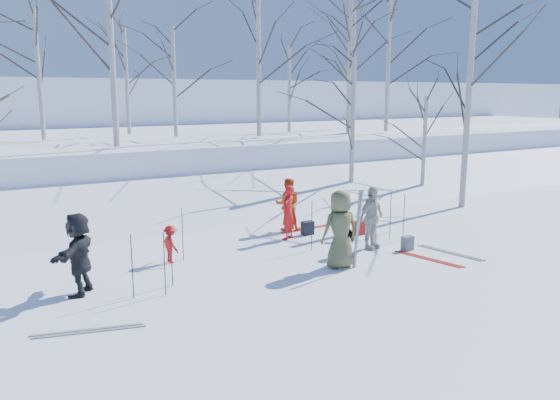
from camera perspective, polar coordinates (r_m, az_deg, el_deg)
ground at (r=13.68m, az=3.18°, el=-6.40°), size 120.00×120.00×0.00m
snow_ramp at (r=19.68m, az=-8.07°, el=-0.62°), size 70.00×9.49×4.12m
snow_plateau at (r=28.97m, az=-15.63°, el=4.52°), size 70.00×18.00×2.20m
far_hill at (r=49.46m, az=-21.96°, el=7.85°), size 90.00×30.00×6.00m
skier_olive_center at (r=13.03m, az=6.31°, el=-3.06°), size 0.99×0.72×1.88m
skier_red_north at (r=15.50m, az=0.82°, el=-1.31°), size 0.68×0.63×1.56m
skier_redor_behind at (r=16.53m, az=0.82°, el=-0.46°), size 0.98×0.92×1.59m
skier_red_seated at (r=13.70m, az=-11.35°, el=-4.54°), size 0.44×0.65×0.94m
skier_cream_east at (r=14.73m, az=9.52°, el=-1.85°), size 1.07×0.68×1.69m
skier_grey_west at (r=12.01m, az=-20.28°, el=-5.28°), size 1.31×1.62×1.73m
dog at (r=15.44m, az=6.88°, el=-3.36°), size 0.46×0.71×0.55m
upright_ski_left at (r=12.99m, az=8.08°, el=-3.09°), size 0.07×0.16×1.90m
upright_ski_right at (r=13.01m, az=8.15°, el=-3.07°), size 0.13×0.23×1.89m
ski_pair_a at (r=16.85m, az=2.88°, el=-3.00°), size 0.46×1.93×0.02m
ski_pair_b at (r=14.31m, az=15.26°, el=-5.96°), size 1.00×1.98×0.02m
ski_pair_c at (r=10.40m, az=-19.36°, el=-12.76°), size 1.10×2.00×0.02m
ski_pair_d at (r=15.02m, az=17.36°, el=-5.27°), size 0.86×1.97×0.02m
ski_pole_a at (r=11.50m, az=-11.97°, el=-6.56°), size 0.02×0.02×1.34m
ski_pole_b at (r=12.02m, az=-11.27°, el=-5.75°), size 0.02×0.02×1.34m
ski_pole_c at (r=15.87m, az=12.82°, el=-1.70°), size 0.02×0.02×1.34m
ski_pole_d at (r=16.11m, az=1.00°, el=-1.23°), size 0.02×0.02×1.34m
ski_pole_e at (r=14.44m, az=3.33°, el=-2.71°), size 0.02×0.02×1.34m
ski_pole_f at (r=11.47m, az=-15.19°, el=-6.75°), size 0.02×0.02×1.34m
ski_pole_g at (r=15.79m, az=11.46°, el=-1.71°), size 0.02×0.02×1.34m
ski_pole_h at (r=13.78m, az=-10.14°, el=-3.54°), size 0.02×0.02×1.34m
ski_pole_i at (r=15.62m, az=0.93°, el=-1.62°), size 0.02×0.02×1.34m
backpack_red at (r=16.29m, az=8.26°, el=-2.87°), size 0.32×0.22×0.42m
backpack_grey at (r=14.94m, az=13.17°, el=-4.41°), size 0.30×0.20×0.38m
backpack_dark at (r=16.15m, az=2.89°, el=-2.93°), size 0.34×0.24×0.40m
birch_plateau_a at (r=24.83m, az=-2.26°, el=14.30°), size 5.22×5.22×6.60m
birch_plateau_b at (r=28.64m, az=11.24°, el=13.68°), size 5.23×5.23×6.61m
birch_plateau_d at (r=25.01m, az=-11.00°, el=12.00°), size 3.95×3.95×4.78m
birch_plateau_e at (r=20.90m, az=-17.26°, el=15.65°), size 5.84×5.84×7.48m
birch_plateau_f at (r=27.00m, az=-15.73°, el=11.79°), size 4.00×4.00×4.85m
birch_plateau_g at (r=24.87m, az=-23.90°, el=11.82°), size 4.28×4.28×5.25m
birch_plateau_i at (r=27.69m, az=7.28°, el=13.97°), size 5.28×5.28×6.68m
birch_plateau_j at (r=27.58m, az=0.98°, el=11.55°), size 3.58×3.58×4.26m
birch_plateau_k at (r=31.92m, az=7.65°, el=13.64°), size 5.33×5.33×6.76m
birch_edge_b at (r=20.78m, az=19.06°, el=9.21°), size 5.70×5.70×7.29m
birch_edge_c at (r=23.09m, az=14.83°, el=5.48°), size 3.40×3.40×3.99m
birch_edge_e at (r=21.69m, az=7.59°, el=7.37°), size 4.43×4.43×5.47m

